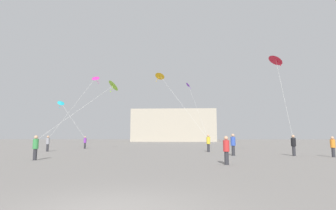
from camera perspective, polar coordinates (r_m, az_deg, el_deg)
person_in_purple at (r=35.25m, az=-18.08°, el=-7.83°), size 0.35×0.35×1.62m
person_in_green at (r=19.42m, az=-27.52°, el=-8.24°), size 0.36×0.36×1.65m
person_in_orange at (r=23.45m, az=32.95°, el=-7.65°), size 0.34×0.34×1.58m
person_in_grey at (r=30.10m, az=-25.32°, el=-7.64°), size 0.36×0.36×1.67m
person_in_black at (r=23.41m, az=26.27°, el=-7.89°), size 0.37×0.37×1.71m
person_in_yellow at (r=26.73m, az=9.02°, el=-8.23°), size 0.39×0.39×1.80m
person_in_red at (r=14.88m, az=12.91°, el=-9.55°), size 0.35×0.35×1.60m
person_in_blue at (r=21.95m, az=14.36°, el=-8.36°), size 0.39×0.39×1.80m
kite_amber_diamond at (r=29.24m, az=-1.75°, el=6.45°), size 5.88×2.45×7.52m
kite_magenta_diamond at (r=30.59m, az=-16.00°, el=5.67°), size 4.78×2.05×7.30m
kite_cyan_diamond at (r=37.24m, az=-22.80°, el=0.38°), size 4.22×1.15×5.15m
kite_lime_diamond at (r=22.69m, az=-12.09°, el=4.30°), size 4.59×5.44×5.17m
kite_crimson_diamond at (r=26.35m, az=22.99°, el=9.25°), size 1.47×3.01×7.91m
kite_violet_diamond at (r=42.69m, az=4.61°, el=4.34°), size 2.01×16.15×9.33m
building_left_hall at (r=83.35m, az=1.31°, el=-4.68°), size 26.23×12.02×10.11m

